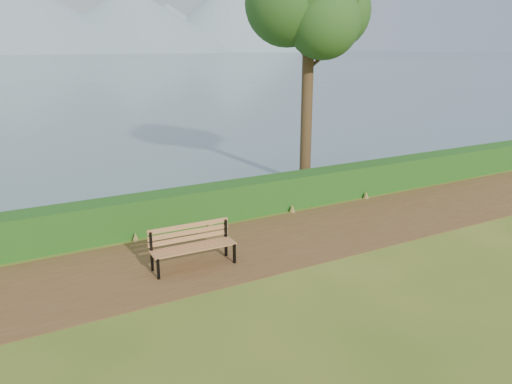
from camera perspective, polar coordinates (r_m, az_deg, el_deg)
ground at (r=12.68m, az=3.19°, el=-6.03°), size 140.00×140.00×0.00m
path at (r=12.91m, az=2.48°, el=-5.57°), size 40.00×3.40×0.01m
hedge at (r=14.63m, az=-2.24°, el=-0.84°), size 32.00×0.85×1.00m
bench at (r=11.39m, az=-7.34°, el=-5.78°), size 1.94×0.63×0.96m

